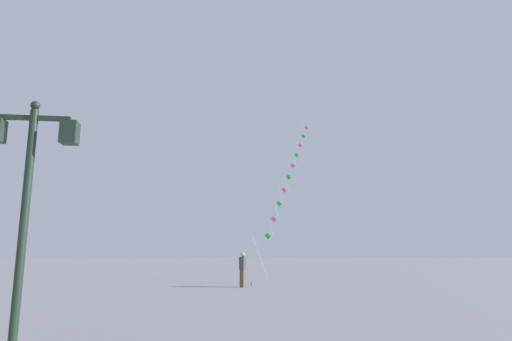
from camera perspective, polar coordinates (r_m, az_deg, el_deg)
ground_plane at (r=21.38m, az=-8.63°, el=-15.23°), size 160.00×160.00×0.00m
twin_lantern_lamp_post at (r=8.33m, az=-27.90°, el=-0.61°), size 1.51×0.28×4.41m
kite_train at (r=30.51m, az=4.20°, el=-1.30°), size 6.33×12.63×12.47m
kite_flyer at (r=22.05m, az=-1.77°, el=-12.83°), size 0.42×0.61×1.71m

